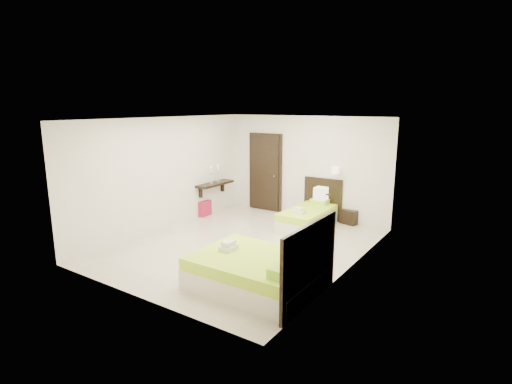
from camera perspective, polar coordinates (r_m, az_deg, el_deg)
The scene contains 7 objects.
floor at distance 8.39m, azimuth -1.72°, elevation -7.65°, with size 5.50×5.50×0.00m, color beige.
bed_single at distance 9.67m, azimuth 7.63°, elevation -3.40°, with size 1.02×1.71×1.41m.
bed_double at distance 6.45m, azimuth 0.56°, elevation -11.17°, with size 1.96×1.67×1.62m.
nightstand at distance 10.11m, azimuth 13.32°, elevation -3.41°, with size 0.40×0.36×0.36m, color black.
ottoman at distance 10.68m, azimuth -7.82°, elevation -2.24°, with size 0.39×0.39×0.39m, color maroon.
door at distance 10.94m, azimuth 1.32°, elevation 2.79°, with size 1.02×0.15×2.14m.
console_shelf at distance 10.62m, azimuth -5.91°, elevation 1.16°, with size 0.35×1.20×0.78m.
Camera 1 is at (4.58, -6.41, 2.87)m, focal length 28.00 mm.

